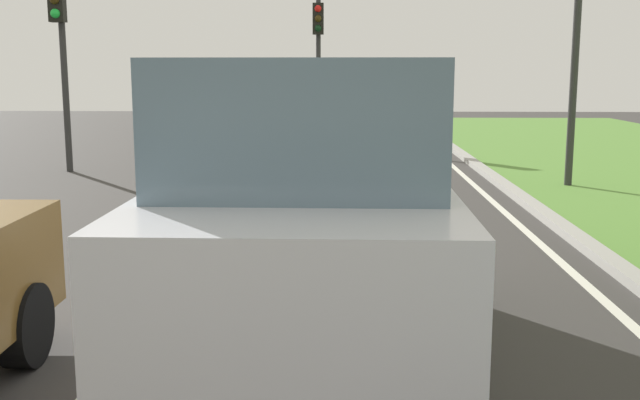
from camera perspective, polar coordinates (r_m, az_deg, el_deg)
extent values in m
plane|color=#383533|center=(10.55, -3.99, -2.27)|extent=(60.00, 60.00, 0.00)
cube|color=silver|center=(10.64, -7.75, -2.21)|extent=(0.12, 32.00, 0.01)
cube|color=silver|center=(10.80, 15.39, -2.30)|extent=(0.12, 32.00, 0.01)
cube|color=#9E9B93|center=(10.92, 17.95, -2.00)|extent=(0.24, 48.00, 0.12)
cube|color=silver|center=(5.63, -0.90, -3.33)|extent=(1.94, 4.52, 1.10)
cube|color=slate|center=(5.34, -1.02, 6.26)|extent=(1.73, 2.72, 0.80)
cylinder|color=black|center=(7.34, -7.06, -4.69)|extent=(0.23, 0.76, 0.76)
cylinder|color=black|center=(7.26, 6.73, -4.84)|extent=(0.23, 0.76, 0.76)
cylinder|color=black|center=(4.51, -13.57, -14.46)|extent=(0.23, 0.76, 0.76)
cylinder|color=black|center=(6.14, -21.50, -8.83)|extent=(0.23, 0.64, 0.64)
cylinder|color=#2D2D2D|center=(14.80, 18.84, 10.88)|extent=(0.14, 0.14, 5.21)
cylinder|color=#2D2D2D|center=(17.29, -18.84, 9.15)|extent=(0.14, 0.14, 4.30)
cube|color=black|center=(17.16, -19.36, 14.12)|extent=(0.32, 0.24, 0.90)
sphere|color=#382B0C|center=(17.04, -19.52, 14.15)|extent=(0.20, 0.20, 0.20)
sphere|color=green|center=(17.02, -19.47, 13.21)|extent=(0.20, 0.20, 0.20)
cylinder|color=#2D2D2D|center=(22.73, -0.12, 9.66)|extent=(0.14, 0.14, 4.25)
cube|color=black|center=(22.57, -0.14, 13.60)|extent=(0.32, 0.24, 0.90)
sphere|color=red|center=(22.46, -0.15, 14.33)|extent=(0.20, 0.20, 0.20)
sphere|color=#382B0C|center=(22.44, -0.15, 13.62)|extent=(0.20, 0.20, 0.20)
sphere|color=black|center=(22.43, -0.15, 12.90)|extent=(0.20, 0.20, 0.20)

